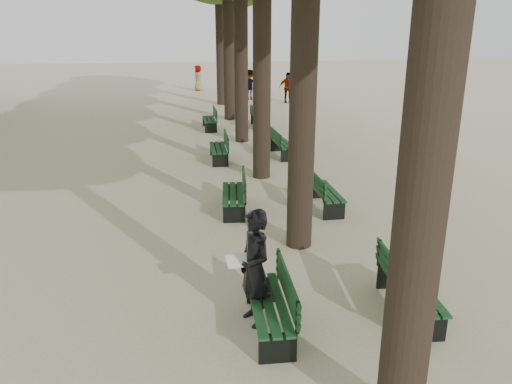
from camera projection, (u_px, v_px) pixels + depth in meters
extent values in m
plane|color=beige|center=(245.00, 334.00, 7.38)|extent=(120.00, 120.00, 0.00)
cylinder|color=#33261C|center=(434.00, 93.00, 4.53)|extent=(0.52, 0.52, 7.50)
cylinder|color=#33261C|center=(304.00, 59.00, 9.22)|extent=(0.52, 0.52, 7.50)
cylinder|color=#33261C|center=(262.00, 48.00, 13.92)|extent=(0.52, 0.52, 7.50)
cylinder|color=#33261C|center=(241.00, 43.00, 18.61)|extent=(0.52, 0.52, 7.50)
cylinder|color=#33261C|center=(229.00, 39.00, 23.31)|extent=(0.52, 0.52, 7.50)
cylinder|color=#33261C|center=(220.00, 37.00, 28.00)|extent=(0.52, 0.52, 7.50)
cube|color=black|center=(268.00, 316.00, 7.42)|extent=(0.57, 1.81, 0.45)
cube|color=#0E3318|center=(268.00, 303.00, 7.34)|extent=(0.59, 1.81, 0.04)
cube|color=#0E3318|center=(287.00, 286.00, 7.29)|extent=(0.09, 1.80, 0.40)
cube|color=black|center=(233.00, 202.00, 12.24)|extent=(0.68, 1.84, 0.45)
cube|color=#0E3318|center=(233.00, 194.00, 12.16)|extent=(0.70, 1.84, 0.04)
cube|color=#0E3318|center=(244.00, 183.00, 12.09)|extent=(0.20, 1.80, 0.40)
cube|color=black|center=(218.00, 154.00, 16.83)|extent=(0.54, 1.81, 0.45)
cube|color=#0E3318|center=(218.00, 148.00, 16.76)|extent=(0.56, 1.81, 0.04)
cube|color=#0E3318|center=(226.00, 140.00, 16.71)|extent=(0.06, 1.80, 0.40)
cube|color=black|center=(209.00, 124.00, 21.99)|extent=(0.55, 1.81, 0.45)
cube|color=#0E3318|center=(209.00, 119.00, 21.92)|extent=(0.57, 1.81, 0.04)
cube|color=#0E3318|center=(215.00, 113.00, 21.88)|extent=(0.07, 1.80, 0.40)
cube|color=black|center=(410.00, 300.00, 7.87)|extent=(0.64, 1.83, 0.45)
cube|color=#0E3318|center=(411.00, 287.00, 7.80)|extent=(0.66, 1.83, 0.04)
cube|color=#0E3318|center=(395.00, 272.00, 7.69)|extent=(0.16, 1.80, 0.40)
cube|color=black|center=(325.00, 200.00, 12.42)|extent=(0.54, 1.81, 0.45)
cube|color=#0E3318|center=(326.00, 191.00, 12.34)|extent=(0.56, 1.81, 0.04)
cube|color=#0E3318|center=(315.00, 181.00, 12.22)|extent=(0.06, 1.80, 0.40)
cube|color=black|center=(283.00, 150.00, 17.44)|extent=(0.61, 1.82, 0.45)
cube|color=#0E3318|center=(283.00, 144.00, 17.36)|extent=(0.63, 1.83, 0.04)
cube|color=#0E3318|center=(276.00, 136.00, 17.23)|extent=(0.13, 1.80, 0.40)
cube|color=black|center=(260.00, 122.00, 22.48)|extent=(0.59, 1.82, 0.45)
cube|color=#0E3318|center=(260.00, 117.00, 22.41)|extent=(0.61, 1.82, 0.04)
cube|color=#0E3318|center=(254.00, 111.00, 22.28)|extent=(0.11, 1.80, 0.40)
imported|color=black|center=(255.00, 268.00, 7.41)|extent=(0.60, 0.81, 1.83)
cube|color=white|center=(238.00, 261.00, 7.33)|extent=(0.37, 0.29, 0.12)
imported|color=#262628|center=(250.00, 85.00, 30.78)|extent=(1.22, 0.81, 1.82)
imported|color=#262628|center=(198.00, 78.00, 35.00)|extent=(0.36, 0.86, 1.76)
imported|color=#262628|center=(287.00, 88.00, 29.51)|extent=(1.06, 0.40, 1.78)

